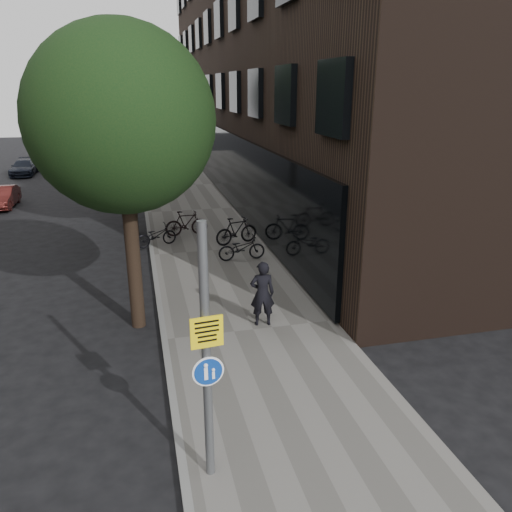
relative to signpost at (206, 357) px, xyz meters
name	(u,v)px	position (x,y,z in m)	size (l,w,h in m)	color
ground	(280,413)	(1.57, 1.35, -2.24)	(120.00, 120.00, 0.00)	black
sidewalk	(213,252)	(1.82, 11.35, -2.18)	(4.50, 60.00, 0.12)	slate
curb_edge	(152,256)	(-0.43, 11.35, -2.18)	(0.15, 60.00, 0.13)	slate
building_right_dark_brick	(317,31)	(10.07, 23.35, 6.76)	(12.00, 40.00, 18.00)	black
street_tree_near	(125,127)	(-0.96, 5.99, 2.87)	(4.40, 4.40, 7.50)	black
street_tree_mid	(126,110)	(-0.96, 14.49, 2.87)	(5.00, 5.00, 7.80)	black
street_tree_far	(127,103)	(-0.96, 23.49, 2.87)	(5.00, 5.00, 7.80)	black
signpost	(206,357)	(0.00, 0.00, 0.00)	(0.49, 0.14, 4.20)	#595B5E
pedestrian	(262,293)	(2.12, 4.92, -1.25)	(0.63, 0.42, 1.74)	black
parked_bike_facade_near	(242,248)	(2.67, 10.03, -1.68)	(0.59, 1.68, 0.88)	black
parked_bike_facade_far	(236,231)	(2.87, 11.94, -1.58)	(0.51, 1.79, 1.07)	black
parked_bike_curb_near	(156,235)	(-0.21, 12.39, -1.69)	(0.57, 1.63, 0.86)	black
parked_bike_curb_far	(186,223)	(1.09, 13.56, -1.60)	(0.49, 1.75, 1.05)	black
parked_car_mid	(3,197)	(-7.60, 21.40, -1.70)	(1.14, 3.27, 1.08)	#511917
parked_car_far	(24,167)	(-8.42, 31.80, -1.70)	(1.51, 3.72, 1.08)	black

